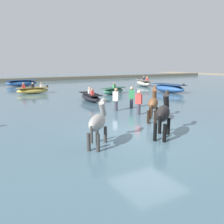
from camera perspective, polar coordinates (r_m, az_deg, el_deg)
name	(u,v)px	position (r m, az deg, el deg)	size (l,w,h in m)	color
ground_plane	(149,141)	(9.43, 8.92, -7.00)	(120.00, 120.00, 0.00)	gray
water_surface	(65,102)	(18.05, -11.52, 2.36)	(90.00, 90.00, 0.29)	#476675
horse_lead_black	(163,114)	(8.84, 12.37, -0.51)	(1.62, 1.38, 1.98)	black
horse_trailing_bay	(153,104)	(11.28, 10.02, 1.94)	(1.44, 1.45, 1.90)	brown
horse_flank_grey	(98,123)	(7.74, -3.47, -2.71)	(1.37, 1.41, 1.82)	gray
boat_distant_east	(169,88)	(23.35, 13.65, 5.67)	(1.70, 3.65, 0.92)	#28518E
boat_near_port	(22,83)	(31.15, -21.21, 6.62)	(3.63, 1.31, 0.75)	#28518E
boat_far_offshore	(113,91)	(21.36, 0.37, 5.19)	(2.84, 1.90, 1.04)	#337556
boat_mid_outer	(144,83)	(29.28, 7.72, 7.04)	(2.47, 3.98, 1.23)	#B2AD9E
boat_distant_west	(33,90)	(22.87, -18.76, 5.03)	(2.89, 1.04, 1.04)	gold
boat_near_starboard	(90,97)	(17.38, -5.34, 3.65)	(1.29, 3.14, 1.04)	black
person_onlooker_right	(139,104)	(12.69, 6.55, 1.95)	(0.34, 0.38, 1.63)	#383842
person_onlooker_left	(116,101)	(13.63, 0.97, 2.70)	(0.33, 0.38, 1.63)	#383842
person_spectator_far	(132,99)	(14.56, 4.79, 3.24)	(0.38, 0.33, 1.63)	#383842
far_shoreline	(17,81)	(39.50, -22.15, 7.10)	(80.00, 2.40, 0.83)	#605B4C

